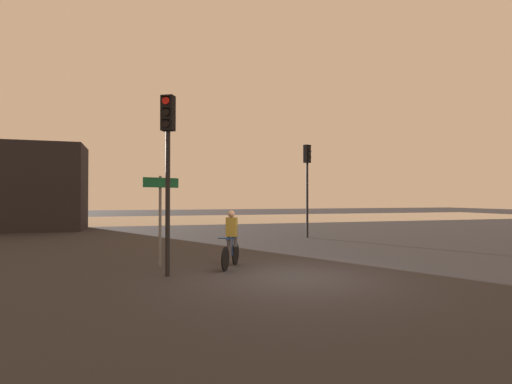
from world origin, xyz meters
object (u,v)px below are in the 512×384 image
object	(u,v)px
traffic_light_far_right	(307,173)
direction_sign_post	(160,208)
traffic_light_near_left	(168,151)
cyclist	(231,239)

from	to	relation	value
traffic_light_far_right	direction_sign_post	world-z (taller)	traffic_light_far_right
traffic_light_near_left	direction_sign_post	xyz separation A→B (m)	(-0.10, 1.30, -1.48)
traffic_light_far_right	direction_sign_post	distance (m)	10.23
cyclist	direction_sign_post	bearing A→B (deg)	13.20
traffic_light_far_right	traffic_light_near_left	distance (m)	10.96
traffic_light_far_right	cyclist	distance (m)	9.50
traffic_light_near_left	cyclist	distance (m)	3.08
traffic_light_far_right	traffic_light_near_left	world-z (taller)	traffic_light_far_right
traffic_light_near_left	traffic_light_far_right	bearing A→B (deg)	-104.40
traffic_light_near_left	direction_sign_post	world-z (taller)	traffic_light_near_left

